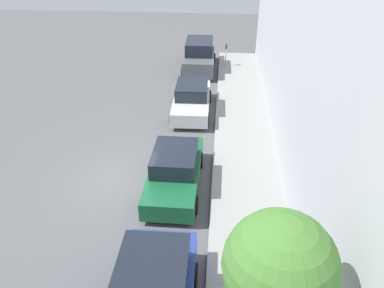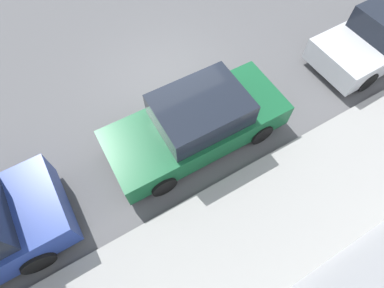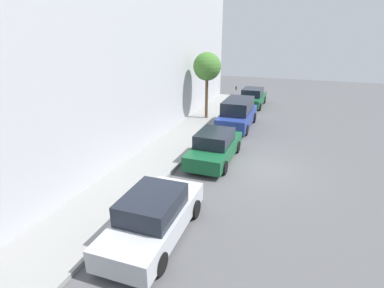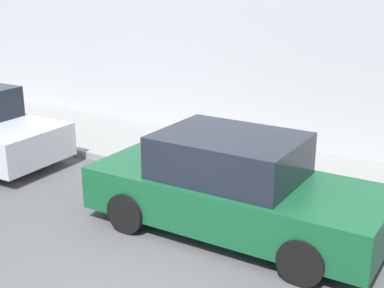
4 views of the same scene
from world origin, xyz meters
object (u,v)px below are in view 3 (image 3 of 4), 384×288
(parked_sedan_nearest, at_px, (252,98))
(parked_minivan_second, at_px, (237,114))
(parked_sedan_fourth, at_px, (154,216))
(parking_meter_near, at_px, (236,92))
(street_tree, at_px, (207,67))
(parked_sedan_third, at_px, (215,147))

(parked_sedan_nearest, bearing_deg, parked_minivan_second, 90.74)
(parked_sedan_nearest, xyz_separation_m, parked_minivan_second, (-0.08, 6.51, 0.19))
(parked_sedan_fourth, bearing_deg, parking_meter_near, -84.94)
(parked_sedan_fourth, relative_size, street_tree, 0.97)
(parking_meter_near, height_order, street_tree, street_tree)
(parked_minivan_second, relative_size, parked_sedan_fourth, 1.09)
(parked_minivan_second, bearing_deg, parking_meter_near, -76.75)
(parked_sedan_nearest, distance_m, parked_sedan_third, 12.42)
(parked_sedan_third, bearing_deg, parking_meter_near, -82.03)
(parked_sedan_nearest, xyz_separation_m, street_tree, (2.44, 5.48, 3.06))
(parked_sedan_nearest, xyz_separation_m, parked_sedan_third, (-0.22, 12.41, -0.00))
(parked_minivan_second, relative_size, parking_meter_near, 3.55)
(parked_sedan_nearest, relative_size, parking_meter_near, 3.26)
(parked_sedan_nearest, distance_m, street_tree, 6.73)
(parked_sedan_nearest, bearing_deg, parked_sedan_third, 91.03)
(parking_meter_near, bearing_deg, street_tree, 82.41)
(parked_minivan_second, height_order, parking_meter_near, parked_minivan_second)
(parked_sedan_third, bearing_deg, street_tree, -69.02)
(parked_minivan_second, bearing_deg, parked_sedan_third, 91.34)
(parked_sedan_third, distance_m, parked_sedan_fourth, 6.43)
(parking_meter_near, xyz_separation_m, street_tree, (0.82, 6.18, 2.79))
(street_tree, bearing_deg, parked_sedan_third, 110.98)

